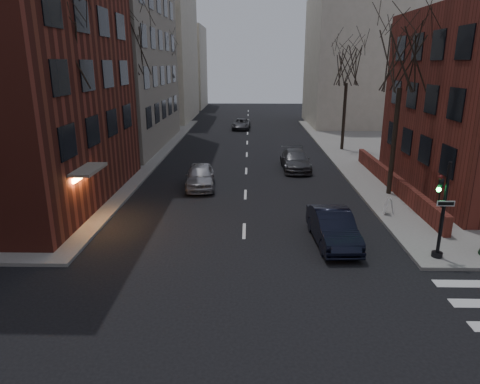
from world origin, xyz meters
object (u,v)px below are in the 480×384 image
(tree_right_a, at_px, (403,59))
(streetlamp_far, at_px, (175,96))
(traffic_signal, at_px, (441,217))
(car_lane_gray, at_px, (295,160))
(streetlamp_near, at_px, (127,117))
(tree_right_b, at_px, (348,66))
(car_lane_far, at_px, (241,124))
(parked_sedan, at_px, (333,227))
(tree_left_c, at_px, (165,61))
(car_lane_silver, at_px, (200,176))
(sandwich_board, at_px, (389,206))
(tree_left_b, at_px, (129,47))
(tree_left_a, at_px, (61,49))

(tree_right_a, height_order, streetlamp_far, tree_right_a)
(traffic_signal, xyz_separation_m, car_lane_gray, (-4.20, 15.59, -1.18))
(streetlamp_near, bearing_deg, tree_right_b, 30.47)
(traffic_signal, relative_size, car_lane_far, 0.88)
(tree_right_b, height_order, parked_sedan, tree_right_b)
(tree_left_c, xyz_separation_m, car_lane_far, (8.00, 5.27, -7.40))
(parked_sedan, bearing_deg, streetlamp_near, 133.55)
(parked_sedan, xyz_separation_m, car_lane_gray, (-0.26, 13.93, -0.03))
(streetlamp_near, bearing_deg, traffic_signal, -38.87)
(streetlamp_far, distance_m, parked_sedan, 33.82)
(car_lane_silver, bearing_deg, streetlamp_far, 98.48)
(streetlamp_far, height_order, parked_sedan, streetlamp_far)
(tree_right_a, relative_size, car_lane_silver, 2.15)
(traffic_signal, distance_m, tree_left_c, 35.76)
(streetlamp_near, relative_size, car_lane_gray, 1.26)
(sandwich_board, bearing_deg, streetlamp_far, 127.74)
(tree_left_b, bearing_deg, streetlamp_near, -81.47)
(streetlamp_far, bearing_deg, car_lane_gray, -55.58)
(car_lane_silver, bearing_deg, parked_sedan, -56.50)
(tree_left_a, xyz_separation_m, tree_left_c, (0.00, 26.00, -0.44))
(tree_left_c, height_order, tree_right_a, same)
(parked_sedan, bearing_deg, sandwich_board, 41.26)
(streetlamp_near, height_order, car_lane_silver, streetlamp_near)
(tree_left_b, xyz_separation_m, sandwich_board, (16.42, -11.76, -8.34))
(streetlamp_far, height_order, sandwich_board, streetlamp_far)
(tree_left_b, xyz_separation_m, parked_sedan, (12.80, -15.35, -8.16))
(car_lane_far, bearing_deg, streetlamp_near, -104.83)
(traffic_signal, height_order, car_lane_gray, traffic_signal)
(tree_right_a, bearing_deg, car_lane_gray, 127.57)
(traffic_signal, distance_m, tree_left_a, 18.66)
(tree_left_b, height_order, tree_left_c, tree_left_b)
(traffic_signal, height_order, car_lane_silver, traffic_signal)
(parked_sedan, bearing_deg, streetlamp_far, 107.75)
(tree_right_b, bearing_deg, tree_left_b, -161.18)
(car_lane_silver, bearing_deg, car_lane_far, 80.57)
(tree_left_b, xyz_separation_m, streetlamp_near, (0.60, -4.00, -4.68))
(traffic_signal, xyz_separation_m, tree_right_b, (0.86, 23.01, 5.68))
(car_lane_gray, height_order, car_lane_far, car_lane_gray)
(car_lane_far, bearing_deg, tree_right_a, -67.80)
(streetlamp_far, bearing_deg, tree_right_a, -54.69)
(tree_left_c, xyz_separation_m, tree_right_b, (17.60, -8.00, -0.44))
(tree_left_c, bearing_deg, tree_right_b, -24.44)
(parked_sedan, bearing_deg, car_lane_silver, 124.62)
(sandwich_board, bearing_deg, car_lane_far, 113.24)
(traffic_signal, xyz_separation_m, streetlamp_far, (-16.14, 33.01, 2.33))
(tree_left_a, relative_size, tree_left_b, 0.95)
(traffic_signal, height_order, tree_right_a, tree_right_a)
(tree_right_b, bearing_deg, car_lane_silver, -133.30)
(tree_left_c, distance_m, car_lane_gray, 21.17)
(streetlamp_far, height_order, car_lane_silver, streetlamp_far)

